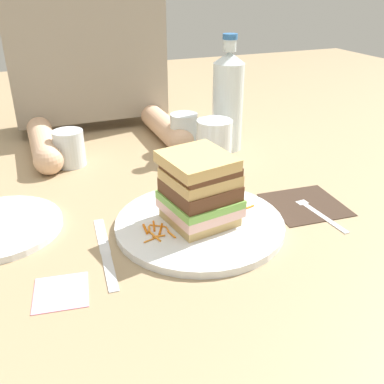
% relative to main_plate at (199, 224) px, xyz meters
% --- Properties ---
extents(ground_plane, '(3.00, 3.00, 0.00)m').
position_rel_main_plate_xyz_m(ground_plane, '(0.00, 0.02, -0.01)').
color(ground_plane, '#9E8460').
extents(main_plate, '(0.28, 0.28, 0.01)m').
position_rel_main_plate_xyz_m(main_plate, '(0.00, 0.00, 0.00)').
color(main_plate, white).
rests_on(main_plate, ground_plane).
extents(sandwich, '(0.13, 0.13, 0.12)m').
position_rel_main_plate_xyz_m(sandwich, '(-0.00, -0.00, 0.07)').
color(sandwich, tan).
rests_on(sandwich, main_plate).
extents(carrot_shred_0, '(0.01, 0.03, 0.00)m').
position_rel_main_plate_xyz_m(carrot_shred_0, '(-0.09, 0.01, 0.01)').
color(carrot_shred_0, orange).
rests_on(carrot_shred_0, main_plate).
extents(carrot_shred_1, '(0.01, 0.02, 0.00)m').
position_rel_main_plate_xyz_m(carrot_shred_1, '(-0.06, -0.03, 0.01)').
color(carrot_shred_1, orange).
rests_on(carrot_shred_1, main_plate).
extents(carrot_shred_2, '(0.01, 0.02, 0.00)m').
position_rel_main_plate_xyz_m(carrot_shred_2, '(-0.09, 0.00, 0.01)').
color(carrot_shred_2, orange).
rests_on(carrot_shred_2, main_plate).
extents(carrot_shred_3, '(0.01, 0.03, 0.00)m').
position_rel_main_plate_xyz_m(carrot_shred_3, '(-0.08, -0.02, 0.01)').
color(carrot_shred_3, orange).
rests_on(carrot_shred_3, main_plate).
extents(carrot_shred_4, '(0.00, 0.02, 0.00)m').
position_rel_main_plate_xyz_m(carrot_shred_4, '(-0.06, -0.01, 0.01)').
color(carrot_shred_4, orange).
rests_on(carrot_shred_4, main_plate).
extents(carrot_shred_5, '(0.03, 0.01, 0.00)m').
position_rel_main_plate_xyz_m(carrot_shred_5, '(-0.09, -0.03, 0.01)').
color(carrot_shred_5, orange).
rests_on(carrot_shred_5, main_plate).
extents(carrot_shred_6, '(0.02, 0.01, 0.00)m').
position_rel_main_plate_xyz_m(carrot_shred_6, '(-0.08, -0.02, 0.01)').
color(carrot_shred_6, orange).
rests_on(carrot_shred_6, main_plate).
extents(carrot_shred_7, '(0.02, 0.02, 0.00)m').
position_rel_main_plate_xyz_m(carrot_shred_7, '(-0.07, 0.01, 0.01)').
color(carrot_shred_7, orange).
rests_on(carrot_shred_7, main_plate).
extents(carrot_shred_8, '(0.01, 0.03, 0.00)m').
position_rel_main_plate_xyz_m(carrot_shred_8, '(-0.08, 0.01, 0.01)').
color(carrot_shred_8, orange).
rests_on(carrot_shred_8, main_plate).
extents(carrot_shred_9, '(0.02, 0.03, 0.00)m').
position_rel_main_plate_xyz_m(carrot_shred_9, '(-0.07, -0.00, 0.01)').
color(carrot_shred_9, orange).
rests_on(carrot_shred_9, main_plate).
extents(carrot_shred_10, '(0.03, 0.00, 0.00)m').
position_rel_main_plate_xyz_m(carrot_shred_10, '(0.06, 0.02, 0.01)').
color(carrot_shred_10, orange).
rests_on(carrot_shred_10, main_plate).
extents(carrot_shred_11, '(0.02, 0.01, 0.00)m').
position_rel_main_plate_xyz_m(carrot_shred_11, '(0.10, 0.01, 0.01)').
color(carrot_shred_11, orange).
rests_on(carrot_shred_11, main_plate).
extents(carrot_shred_12, '(0.01, 0.02, 0.00)m').
position_rel_main_plate_xyz_m(carrot_shred_12, '(0.10, 0.02, 0.01)').
color(carrot_shred_12, orange).
rests_on(carrot_shred_12, main_plate).
extents(carrot_shred_13, '(0.03, 0.02, 0.00)m').
position_rel_main_plate_xyz_m(carrot_shred_13, '(0.08, 0.01, 0.01)').
color(carrot_shred_13, orange).
rests_on(carrot_shred_13, main_plate).
extents(carrot_shred_14, '(0.02, 0.02, 0.00)m').
position_rel_main_plate_xyz_m(carrot_shred_14, '(0.06, 0.01, 0.01)').
color(carrot_shred_14, orange).
rests_on(carrot_shred_14, main_plate).
extents(carrot_shred_15, '(0.00, 0.02, 0.00)m').
position_rel_main_plate_xyz_m(carrot_shred_15, '(0.08, 0.03, 0.01)').
color(carrot_shred_15, orange).
rests_on(carrot_shred_15, main_plate).
extents(napkin_dark, '(0.14, 0.14, 0.00)m').
position_rel_main_plate_xyz_m(napkin_dark, '(0.21, -0.00, -0.00)').
color(napkin_dark, '#38281E').
rests_on(napkin_dark, ground_plane).
extents(fork, '(0.02, 0.17, 0.00)m').
position_rel_main_plate_xyz_m(fork, '(0.21, -0.02, -0.00)').
color(fork, silver).
rests_on(fork, napkin_dark).
extents(knife, '(0.03, 0.20, 0.00)m').
position_rel_main_plate_xyz_m(knife, '(-0.16, -0.02, -0.00)').
color(knife, silver).
rests_on(knife, ground_plane).
extents(juice_glass, '(0.08, 0.08, 0.10)m').
position_rel_main_plate_xyz_m(juice_glass, '(0.13, 0.23, 0.04)').
color(juice_glass, white).
rests_on(juice_glass, ground_plane).
extents(water_bottle, '(0.07, 0.07, 0.27)m').
position_rel_main_plate_xyz_m(water_bottle, '(0.21, 0.32, 0.11)').
color(water_bottle, silver).
rests_on(water_bottle, ground_plane).
extents(empty_tumbler_0, '(0.07, 0.07, 0.09)m').
position_rel_main_plate_xyz_m(empty_tumbler_0, '(0.11, 0.35, 0.04)').
color(empty_tumbler_0, silver).
rests_on(empty_tumbler_0, ground_plane).
extents(empty_tumbler_1, '(0.07, 0.07, 0.08)m').
position_rel_main_plate_xyz_m(empty_tumbler_1, '(-0.16, 0.35, 0.03)').
color(empty_tumbler_1, silver).
rests_on(empty_tumbler_1, ground_plane).
extents(napkin_pink, '(0.08, 0.08, 0.00)m').
position_rel_main_plate_xyz_m(napkin_pink, '(-0.24, -0.08, -0.01)').
color(napkin_pink, pink).
rests_on(napkin_pink, ground_plane).
extents(diner_across, '(0.40, 0.43, 0.58)m').
position_rel_main_plate_xyz_m(diner_across, '(-0.06, 0.61, 0.27)').
color(diner_across, '#DBAD89').
rests_on(diner_across, ground_plane).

